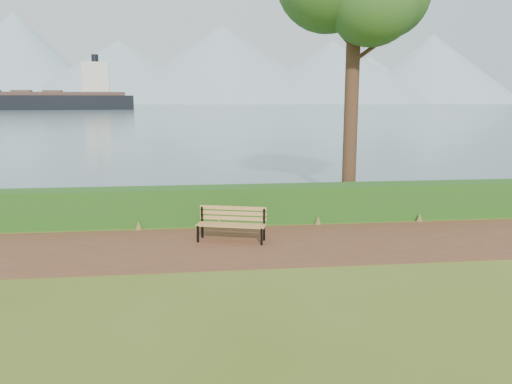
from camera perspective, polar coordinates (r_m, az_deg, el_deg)
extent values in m
plane|color=#4A5C1A|center=(11.50, 1.73, -6.47)|extent=(140.00, 140.00, 0.00)
cube|color=#572C1D|center=(11.78, 1.51, -6.02)|extent=(40.00, 3.40, 0.01)
cube|color=#1A4714|center=(13.87, 0.16, -1.37)|extent=(32.00, 0.85, 1.00)
cube|color=#3E5965|center=(270.90, -6.48, 9.78)|extent=(700.00, 510.00, 0.00)
cone|color=#849FB1|center=(444.17, -25.63, 13.63)|extent=(140.00, 140.00, 70.00)
cone|color=#849FB1|center=(410.57, -15.30, 13.07)|extent=(160.00, 160.00, 48.00)
cone|color=#849FB1|center=(417.35, -3.87, 14.33)|extent=(190.00, 190.00, 62.00)
cone|color=#849FB1|center=(426.32, 8.69, 13.35)|extent=(170.00, 170.00, 50.00)
cone|color=#849FB1|center=(467.38, 19.36, 13.12)|extent=(150.00, 150.00, 58.00)
cone|color=#849FB1|center=(441.18, -8.00, 12.29)|extent=(120.00, 120.00, 35.00)
cone|color=#849FB1|center=(461.80, 12.74, 12.37)|extent=(130.00, 130.00, 40.00)
cube|color=black|center=(11.98, -6.66, -4.81)|extent=(0.06, 0.07, 0.41)
cube|color=black|center=(12.31, -6.16, -3.48)|extent=(0.06, 0.07, 0.79)
cube|color=black|center=(12.13, -6.41, -3.75)|extent=(0.17, 0.47, 0.05)
cube|color=black|center=(11.67, 0.66, -5.16)|extent=(0.06, 0.07, 0.41)
cube|color=black|center=(12.00, 0.94, -3.78)|extent=(0.06, 0.07, 0.79)
cube|color=black|center=(11.81, 0.80, -4.06)|extent=(0.17, 0.47, 0.05)
cube|color=#9F733D|center=(11.78, -3.03, -3.99)|extent=(1.61, 0.53, 0.03)
cube|color=#9F733D|center=(11.89, -2.91, -3.85)|extent=(1.61, 0.53, 0.03)
cube|color=#9F733D|center=(11.99, -2.80, -3.72)|extent=(1.61, 0.53, 0.03)
cube|color=#9F733D|center=(12.10, -2.68, -3.58)|extent=(1.61, 0.53, 0.03)
cube|color=#9F733D|center=(12.13, -2.63, -3.02)|extent=(1.59, 0.49, 0.09)
cube|color=#9F733D|center=(12.10, -2.64, -2.43)|extent=(1.59, 0.49, 0.09)
cube|color=#9F733D|center=(12.07, -2.65, -1.84)|extent=(1.59, 0.49, 0.09)
cylinder|color=#331E14|center=(16.22, 10.93, 12.53)|extent=(0.44, 0.44, 7.96)
sphere|color=#27511B|center=(15.79, 13.17, 20.59)|extent=(2.65, 2.65, 2.65)
cylinder|color=#331E14|center=(16.43, 12.76, 15.53)|extent=(1.16, 0.13, 0.87)
cylinder|color=#331E14|center=(16.31, 9.44, 17.63)|extent=(0.90, 0.42, 0.79)
cube|color=black|center=(176.66, -24.38, 8.99)|extent=(64.81, 19.17, 6.40)
cube|color=#47312A|center=(176.66, -24.48, 10.20)|extent=(59.60, 17.43, 1.10)
cube|color=silver|center=(174.73, -17.82, 12.26)|extent=(9.23, 8.65, 10.06)
cylinder|color=black|center=(175.05, -17.93, 14.20)|extent=(2.20, 2.20, 3.20)
cube|color=brown|center=(177.03, -25.21, 10.38)|extent=(6.30, 6.76, 0.73)
cube|color=brown|center=(175.71, -22.22, 10.60)|extent=(6.30, 6.76, 0.73)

